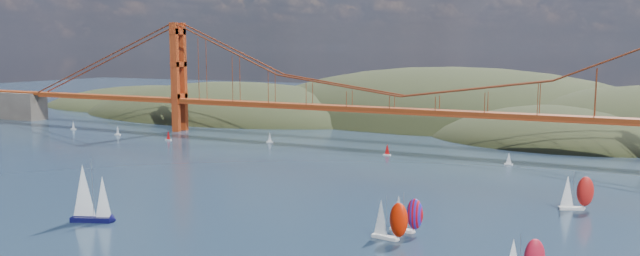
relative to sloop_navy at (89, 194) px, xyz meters
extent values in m
ellipsoid|color=black|center=(-109.54, 224.72, -18.17)|extent=(240.00, 140.00, 64.00)
ellipsoid|color=black|center=(20.46, 264.72, -23.77)|extent=(300.00, 180.00, 96.00)
ellipsoid|color=black|center=(90.46, 204.72, -15.37)|extent=(140.00, 110.00, 48.00)
ellipsoid|color=black|center=(-199.54, 254.72, -14.67)|extent=(200.00, 140.00, 44.00)
cube|color=maroon|center=(30.46, 144.72, 9.03)|extent=(440.00, 7.00, 1.60)
cube|color=maroon|center=(30.46, 144.72, 7.83)|extent=(440.00, 7.00, 0.80)
cube|color=maroon|center=(-89.54, 144.72, 20.53)|extent=(4.00, 8.50, 55.00)
cube|color=#4C443D|center=(-207.54, 144.72, 1.03)|extent=(28.00, 12.00, 16.00)
cube|color=maroon|center=(-219.54, 144.72, 9.03)|extent=(60.00, 7.00, 1.60)
cube|color=#0A0932|center=(0.37, 0.15, -6.36)|extent=(10.42, 6.36, 1.21)
cylinder|color=#99999E|center=(0.83, 0.33, 1.53)|extent=(0.15, 0.15, 14.57)
cone|color=white|center=(-1.32, -0.53, 0.80)|extent=(7.34, 7.34, 12.82)
cone|color=white|center=(3.18, 1.27, -0.66)|extent=(5.24, 5.24, 10.20)
cube|color=white|center=(69.66, 19.18, -6.60)|extent=(6.27, 2.54, 0.73)
cylinder|color=#99999E|center=(69.96, 19.14, -1.66)|extent=(0.09, 0.09, 9.14)
cone|color=white|center=(68.57, 19.33, -2.12)|extent=(3.86, 3.86, 8.05)
ellipsoid|color=red|center=(72.98, 18.71, -2.12)|extent=(4.60, 3.25, 7.68)
cylinder|color=#99999E|center=(100.56, 6.20, -2.18)|extent=(0.08, 0.08, 8.26)
cube|color=silver|center=(104.63, 64.82, -6.59)|extent=(6.45, 4.02, 0.75)
cylinder|color=#99999E|center=(104.92, 64.94, -1.52)|extent=(0.09, 0.09, 9.38)
cone|color=white|center=(103.59, 64.38, -1.99)|extent=(4.58, 4.58, 8.26)
ellipsoid|color=red|center=(107.81, 66.14, -1.99)|extent=(5.10, 4.23, 7.88)
cube|color=white|center=(71.17, 26.43, -6.62)|extent=(5.92, 2.45, 0.69)
cylinder|color=#99999E|center=(71.45, 26.39, -1.97)|extent=(0.09, 0.09, 8.62)
cone|color=white|center=(70.14, 26.58, -2.40)|extent=(3.66, 3.66, 7.58)
ellipsoid|color=#BC0707|center=(74.29, 25.95, -2.40)|extent=(4.35, 3.10, 7.24)
cube|color=silver|center=(-142.99, 123.83, -6.72)|extent=(3.00, 1.00, 0.50)
cone|color=white|center=(-142.99, 123.83, -4.37)|extent=(2.00, 2.00, 4.20)
cube|color=silver|center=(-106.47, 118.13, -6.72)|extent=(3.00, 1.00, 0.50)
cone|color=white|center=(-106.47, 118.13, -4.37)|extent=(2.00, 2.00, 4.20)
cube|color=silver|center=(-72.86, 115.58, -6.72)|extent=(3.00, 1.00, 0.50)
cone|color=red|center=(-72.86, 115.58, -4.37)|extent=(2.00, 2.00, 4.20)
cube|color=silver|center=(-27.16, 130.19, -6.72)|extent=(3.00, 1.00, 0.50)
cone|color=white|center=(-27.16, 130.19, -4.37)|extent=(2.00, 2.00, 4.20)
cube|color=silver|center=(78.75, 122.42, -6.72)|extent=(3.00, 1.00, 0.50)
cone|color=white|center=(78.75, 122.42, -4.37)|extent=(2.00, 2.00, 4.20)
cube|color=silver|center=(32.00, 121.94, -6.72)|extent=(3.00, 1.00, 0.50)
cone|color=red|center=(32.00, 121.94, -4.37)|extent=(2.00, 2.00, 4.20)
camera|label=1|loc=(116.76, -107.98, 35.28)|focal=35.00mm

